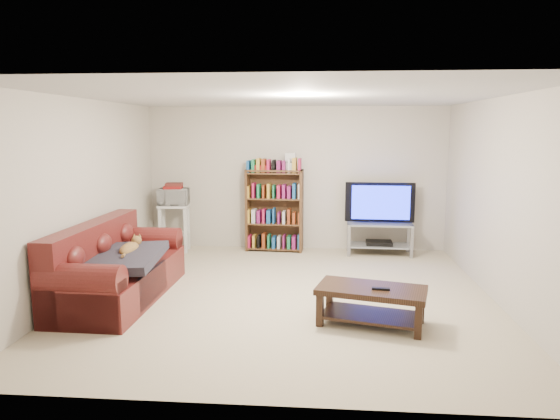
# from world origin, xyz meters

# --- Properties ---
(floor) EXTENTS (5.00, 5.00, 0.00)m
(floor) POSITION_xyz_m (0.00, 0.00, 0.00)
(floor) COLOR beige
(floor) RESTS_ON ground
(ceiling) EXTENTS (5.00, 5.00, 0.00)m
(ceiling) POSITION_xyz_m (0.00, 0.00, 2.40)
(ceiling) COLOR white
(ceiling) RESTS_ON ground
(wall_back) EXTENTS (5.00, 0.00, 5.00)m
(wall_back) POSITION_xyz_m (0.00, 2.50, 1.20)
(wall_back) COLOR beige
(wall_back) RESTS_ON ground
(wall_front) EXTENTS (5.00, 0.00, 5.00)m
(wall_front) POSITION_xyz_m (0.00, -2.50, 1.20)
(wall_front) COLOR beige
(wall_front) RESTS_ON ground
(wall_left) EXTENTS (0.00, 5.00, 5.00)m
(wall_left) POSITION_xyz_m (-2.50, 0.00, 1.20)
(wall_left) COLOR beige
(wall_left) RESTS_ON ground
(wall_right) EXTENTS (0.00, 5.00, 5.00)m
(wall_right) POSITION_xyz_m (2.50, 0.00, 1.20)
(wall_right) COLOR beige
(wall_right) RESTS_ON ground
(sofa) EXTENTS (0.98, 2.17, 0.92)m
(sofa) POSITION_xyz_m (-2.06, -0.26, 0.32)
(sofa) COLOR #581916
(sofa) RESTS_ON floor
(blanket) EXTENTS (0.89, 1.12, 0.19)m
(blanket) POSITION_xyz_m (-1.88, -0.41, 0.54)
(blanket) COLOR #2A2731
(blanket) RESTS_ON sofa
(cat) EXTENTS (0.25, 0.59, 0.18)m
(cat) POSITION_xyz_m (-1.87, -0.21, 0.60)
(cat) COLOR brown
(cat) RESTS_ON sofa
(coffee_table) EXTENTS (1.21, 0.81, 0.40)m
(coffee_table) POSITION_xyz_m (0.96, -0.86, 0.28)
(coffee_table) COLOR black
(coffee_table) RESTS_ON floor
(remote) EXTENTS (0.19, 0.07, 0.02)m
(remote) POSITION_xyz_m (1.04, -0.93, 0.41)
(remote) COLOR black
(remote) RESTS_ON coffee_table
(tv_stand) EXTENTS (1.06, 0.51, 0.52)m
(tv_stand) POSITION_xyz_m (1.38, 2.17, 0.35)
(tv_stand) COLOR #999EA3
(tv_stand) RESTS_ON floor
(television) EXTENTS (1.13, 0.19, 0.65)m
(television) POSITION_xyz_m (1.38, 2.17, 0.85)
(television) COLOR black
(television) RESTS_ON tv_stand
(dvd_player) EXTENTS (0.43, 0.31, 0.06)m
(dvd_player) POSITION_xyz_m (1.38, 2.17, 0.19)
(dvd_player) COLOR black
(dvd_player) RESTS_ON tv_stand
(bookshelf) EXTENTS (0.96, 0.35, 1.37)m
(bookshelf) POSITION_xyz_m (-0.35, 2.29, 0.70)
(bookshelf) COLOR #4C301A
(bookshelf) RESTS_ON floor
(shelf_clutter) EXTENTS (0.70, 0.23, 0.28)m
(shelf_clutter) POSITION_xyz_m (-0.25, 2.29, 1.47)
(shelf_clutter) COLOR silver
(shelf_clutter) RESTS_ON bookshelf
(microwave_stand) EXTENTS (0.53, 0.41, 0.79)m
(microwave_stand) POSITION_xyz_m (-2.01, 2.10, 0.51)
(microwave_stand) COLOR silver
(microwave_stand) RESTS_ON floor
(microwave) EXTENTS (0.52, 0.38, 0.27)m
(microwave) POSITION_xyz_m (-2.01, 2.10, 0.92)
(microwave) COLOR silver
(microwave) RESTS_ON microwave_stand
(game_boxes) EXTENTS (0.31, 0.28, 0.05)m
(game_boxes) POSITION_xyz_m (-2.01, 2.10, 1.08)
(game_boxes) COLOR maroon
(game_boxes) RESTS_ON microwave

